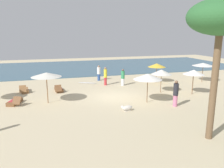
{
  "coord_description": "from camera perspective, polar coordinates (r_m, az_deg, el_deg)",
  "views": [
    {
      "loc": [
        -5.07,
        -17.02,
        5.14
      ],
      "look_at": [
        -0.14,
        -0.02,
        1.1
      ],
      "focal_mm": 35.85,
      "sensor_mm": 36.0,
      "label": 1
    }
  ],
  "objects": [
    {
      "name": "person_3",
      "position": [
        22.34,
        2.78,
        1.72
      ],
      "size": [
        0.38,
        0.38,
        1.66
      ],
      "color": "white",
      "rests_on": "ground_plane"
    },
    {
      "name": "dog",
      "position": [
        15.22,
        3.79,
        -6.11
      ],
      "size": [
        0.84,
        0.45,
        0.38
      ],
      "color": "silver",
      "rests_on": "ground_plane"
    },
    {
      "name": "person_1",
      "position": [
        24.72,
        -3.39,
        2.82
      ],
      "size": [
        0.41,
        0.41,
        1.68
      ],
      "color": "#2D4C8C",
      "rests_on": "ground_plane"
    },
    {
      "name": "lounger_1",
      "position": [
        18.09,
        -23.51,
        -4.17
      ],
      "size": [
        1.12,
        1.79,
        0.68
      ],
      "color": "brown",
      "rests_on": "ground_plane"
    },
    {
      "name": "umbrella_6",
      "position": [
        25.79,
        22.25,
        4.65
      ],
      "size": [
        2.26,
        2.26,
        2.04
      ],
      "color": "brown",
      "rests_on": "ground_plane"
    },
    {
      "name": "ocean_water",
      "position": [
        34.77,
        -7.63,
        4.29
      ],
      "size": [
        48.0,
        16.0,
        0.06
      ],
      "primitive_type": "cube",
      "color": "#3D6075",
      "rests_on": "ground_plane"
    },
    {
      "name": "umbrella_1",
      "position": [
        17.08,
        -16.42,
        2.28
      ],
      "size": [
        2.2,
        2.2,
        2.32
      ],
      "color": "brown",
      "rests_on": "ground_plane"
    },
    {
      "name": "lounger_0",
      "position": [
        21.39,
        -21.38,
        -1.48
      ],
      "size": [
        0.8,
        1.7,
        0.74
      ],
      "color": "olive",
      "rests_on": "ground_plane"
    },
    {
      "name": "person_2",
      "position": [
        16.52,
        15.94,
        -2.31
      ],
      "size": [
        0.45,
        0.45,
        1.89
      ],
      "color": "#D17299",
      "rests_on": "ground_plane"
    },
    {
      "name": "palm_2",
      "position": [
        11.42,
        26.01,
        14.59
      ],
      "size": [
        3.02,
        3.02,
        6.67
      ],
      "color": "brown",
      "rests_on": "ground_plane"
    },
    {
      "name": "lounger_2",
      "position": [
        20.76,
        -13.42,
        -1.34
      ],
      "size": [
        0.76,
        1.73,
        0.7
      ],
      "color": "brown",
      "rests_on": "ground_plane"
    },
    {
      "name": "surfboard",
      "position": [
        23.62,
        -6.36,
        0.3
      ],
      "size": [
        1.99,
        1.36,
        0.07
      ],
      "color": "silver",
      "rests_on": "ground_plane"
    },
    {
      "name": "person_4",
      "position": [
        22.46,
        -1.69,
        2.06
      ],
      "size": [
        0.44,
        0.44,
        1.83
      ],
      "color": "#BF3338",
      "rests_on": "ground_plane"
    },
    {
      "name": "umbrella_2",
      "position": [
        23.89,
        11.35,
        4.7
      ],
      "size": [
        1.85,
        1.85,
        2.05
      ],
      "color": "brown",
      "rests_on": "ground_plane"
    },
    {
      "name": "umbrella_4",
      "position": [
        16.75,
        9.12,
        1.88
      ],
      "size": [
        2.13,
        2.13,
        2.21
      ],
      "color": "brown",
      "rests_on": "ground_plane"
    },
    {
      "name": "umbrella_0",
      "position": [
        20.14,
        20.11,
        2.85
      ],
      "size": [
        1.79,
        1.79,
        2.12
      ],
      "color": "brown",
      "rests_on": "ground_plane"
    },
    {
      "name": "ground_plane",
      "position": [
        18.48,
        0.41,
        -3.29
      ],
      "size": [
        60.0,
        60.0,
        0.0
      ],
      "primitive_type": "plane",
      "color": "beige"
    },
    {
      "name": "umbrella_5",
      "position": [
        19.94,
        12.5,
        3.01
      ],
      "size": [
        1.79,
        1.79,
        2.05
      ],
      "color": "brown",
      "rests_on": "ground_plane"
    }
  ]
}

